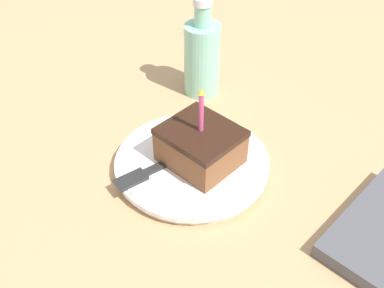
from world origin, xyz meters
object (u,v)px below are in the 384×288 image
object	(u,v)px
cake_slice	(200,145)
fork	(160,166)
bottle	(202,56)
plate	(192,163)

from	to	relation	value
cake_slice	fork	bearing A→B (deg)	-120.06
bottle	plate	bearing A→B (deg)	-51.06
plate	bottle	bearing A→B (deg)	128.94
fork	cake_slice	bearing A→B (deg)	59.94
cake_slice	bottle	world-z (taller)	bottle
plate	fork	size ratio (longest dim) A/B	1.37
cake_slice	bottle	bearing A→B (deg)	131.93
plate	fork	world-z (taller)	fork
plate	fork	xyz separation A→B (m)	(-0.02, -0.04, 0.01)
fork	bottle	xyz separation A→B (m)	(-0.11, 0.21, 0.05)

